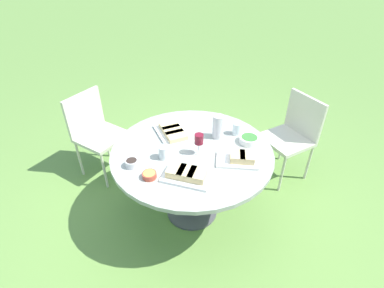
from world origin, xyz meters
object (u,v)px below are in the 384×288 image
(handbag, at_px, (231,136))
(wine_glass, at_px, (199,140))
(chair_near_right, at_px, (95,129))
(chair_near_left, at_px, (293,132))
(water_pitcher, at_px, (218,127))
(dining_table, at_px, (192,159))

(handbag, bearing_deg, wine_glass, 44.86)
(chair_near_right, relative_size, wine_glass, 5.00)
(wine_glass, height_order, handbag, wine_glass)
(chair_near_right, xyz_separation_m, wine_glass, (-0.67, 1.06, 0.33))
(chair_near_left, distance_m, handbag, 0.85)
(water_pitcher, bearing_deg, wine_glass, 29.98)
(chair_near_left, relative_size, handbag, 2.42)
(chair_near_left, bearing_deg, dining_table, 4.83)
(dining_table, relative_size, water_pitcher, 6.30)
(water_pitcher, bearing_deg, chair_near_left, -178.90)
(chair_near_right, bearing_deg, chair_near_left, 153.66)
(chair_near_left, relative_size, wine_glass, 5.00)
(dining_table, height_order, water_pitcher, water_pitcher)
(handbag, bearing_deg, chair_near_right, -7.42)
(dining_table, height_order, handbag, dining_table)
(chair_near_right, xyz_separation_m, handbag, (-1.53, 0.20, -0.40))
(wine_glass, bearing_deg, water_pitcher, -150.02)
(wine_glass, bearing_deg, chair_near_left, -172.06)
(wine_glass, xyz_separation_m, handbag, (-0.86, -0.86, -0.73))
(chair_near_right, height_order, wine_glass, wine_glass)
(dining_table, xyz_separation_m, chair_near_right, (0.64, -1.00, -0.11))
(wine_glass, bearing_deg, dining_table, -62.26)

